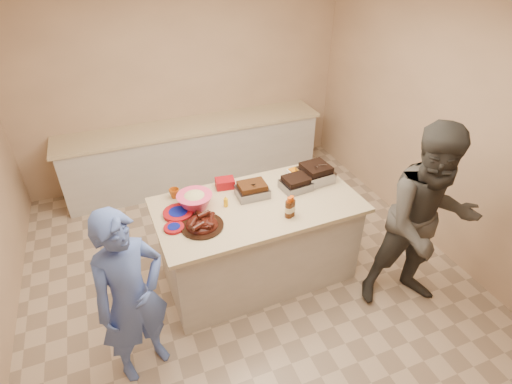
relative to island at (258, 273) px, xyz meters
name	(u,v)px	position (x,y,z in m)	size (l,w,h in m)	color
room	(250,283)	(-0.13, -0.11, 0.00)	(4.50, 5.00, 2.70)	tan
back_counter	(195,154)	(-0.13, 2.09, 0.45)	(3.60, 0.64, 0.90)	beige
island	(258,273)	(0.00, 0.00, 0.00)	(1.96, 1.03, 0.93)	beige
rib_platter	(202,227)	(-0.59, -0.15, 0.93)	(0.38, 0.38, 0.15)	#40120C
pulled_pork_tray	(252,196)	(0.00, 0.14, 0.93)	(0.31, 0.23, 0.09)	#47230F
brisket_tray	(295,189)	(0.45, 0.10, 0.93)	(0.28, 0.24, 0.09)	black
roasting_pan	(315,180)	(0.71, 0.17, 0.93)	(0.31, 0.31, 0.12)	gray
coleslaw_bowl	(196,207)	(-0.57, 0.16, 0.93)	(0.34, 0.34, 0.23)	#ED3E6C
sausage_plate	(252,192)	(0.02, 0.20, 0.93)	(0.31, 0.31, 0.05)	silver
mac_cheese_dish	(304,176)	(0.65, 0.29, 0.93)	(0.31, 0.23, 0.08)	orange
bbq_bottle_a	(288,217)	(0.18, -0.30, 0.93)	(0.07, 0.07, 0.21)	#3F1D0A
bbq_bottle_b	(291,215)	(0.21, -0.29, 0.93)	(0.07, 0.07, 0.21)	#3F1D0A
mustard_bottle	(226,206)	(-0.30, 0.07, 0.93)	(0.04, 0.04, 0.11)	yellow
sauce_bowl	(258,197)	(0.04, 0.11, 0.93)	(0.13, 0.04, 0.13)	silver
plate_stack_large	(178,214)	(-0.75, 0.11, 0.93)	(0.28, 0.28, 0.03)	maroon
plate_stack_small	(174,229)	(-0.83, -0.09, 0.93)	(0.18, 0.18, 0.02)	maroon
plastic_cup	(175,197)	(-0.72, 0.40, 0.93)	(0.10, 0.09, 0.10)	#A0480D
basket_stack	(225,187)	(-0.20, 0.39, 0.93)	(0.19, 0.14, 0.09)	maroon
guest_blue	(148,361)	(-1.28, -0.63, 0.00)	(0.58, 1.60, 0.38)	#4E6AC2
guest_gray	(405,296)	(1.28, -0.85, 0.00)	(0.92, 1.89, 0.72)	#44413D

